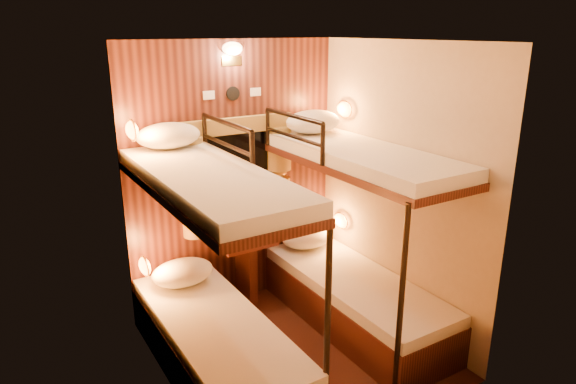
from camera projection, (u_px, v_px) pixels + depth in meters
floor at (295, 350)px, 4.14m from camera, size 2.10×2.10×0.00m
ceiling at (297, 41)px, 3.41m from camera, size 2.10×2.10×0.00m
wall_back at (234, 177)px, 4.63m from camera, size 2.40×0.00×2.40m
wall_front at (394, 264)px, 2.92m from camera, size 2.40×0.00×2.40m
wall_left at (164, 238)px, 3.28m from camera, size 0.00×2.40×2.40m
wall_right at (397, 189)px, 4.27m from camera, size 0.00×2.40×2.40m
back_panel at (235, 177)px, 4.62m from camera, size 2.00×0.03×2.40m
bunk_left at (215, 307)px, 3.71m from camera, size 0.72×1.90×1.82m
bunk_right at (356, 266)px, 4.35m from camera, size 0.72×1.90×1.82m
window at (236, 180)px, 4.60m from camera, size 1.00×0.12×0.79m
curtains at (238, 172)px, 4.55m from camera, size 1.10×0.22×1.00m
back_fixtures at (232, 58)px, 4.27m from camera, size 0.54×0.09×0.48m
reading_lamps at (252, 182)px, 4.33m from camera, size 2.00×0.20×1.25m
table at (246, 264)px, 4.71m from camera, size 0.50×0.34×0.66m
bottle_left at (249, 230)px, 4.63m from camera, size 0.06×0.06×0.22m
bottle_right at (240, 231)px, 4.62m from camera, size 0.06×0.06×0.21m
sachet_a at (262, 239)px, 4.66m from camera, size 0.11×0.10×0.01m
sachet_b at (249, 240)px, 4.65m from camera, size 0.09×0.09×0.01m
pillow_lower_left at (183, 272)px, 4.23m from camera, size 0.52×0.37×0.20m
pillow_lower_right at (307, 236)px, 4.96m from camera, size 0.52×0.37×0.21m
pillow_upper_left at (168, 135)px, 3.98m from camera, size 0.51×0.36×0.20m
pillow_upper_right at (313, 122)px, 4.56m from camera, size 0.52×0.37×0.20m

